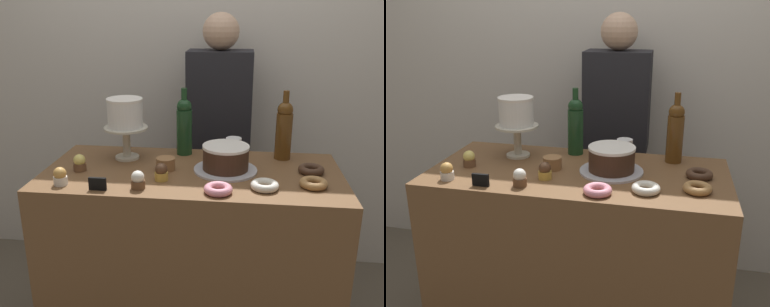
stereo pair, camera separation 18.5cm
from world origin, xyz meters
The scene contains 20 objects.
back_wall centered at (0.00, 0.88, 1.30)m, with size 6.00×0.05×2.60m.
display_counter centered at (0.00, 0.00, 0.47)m, with size 1.30×0.61×0.94m.
cake_stand_pedestal centered at (-0.33, 0.13, 1.04)m, with size 0.21×0.21×0.16m.
white_layer_cake centered at (-0.33, 0.13, 1.16)m, with size 0.17×0.17×0.13m.
silver_serving_platter centered at (0.15, 0.02, 0.94)m, with size 0.28×0.28×0.01m.
chocolate_round_cake centered at (0.15, 0.02, 1.00)m, with size 0.20×0.20×0.11m.
wine_bottle_green centered at (-0.06, 0.23, 1.08)m, with size 0.08×0.08×0.33m.
wine_bottle_amber centered at (0.41, 0.21, 1.08)m, with size 0.08×0.08×0.33m.
cupcake_chocolate centered at (-0.11, -0.12, 0.97)m, with size 0.06×0.06×0.07m.
cupcake_caramel centered at (-0.51, -0.22, 0.97)m, with size 0.06×0.06×0.07m.
cupcake_vanilla centered at (-0.19, -0.22, 0.97)m, with size 0.06×0.06×0.07m.
cupcake_lemon centered at (-0.49, -0.05, 0.97)m, with size 0.06×0.06×0.07m.
donut_sugar centered at (0.31, -0.17, 0.95)m, with size 0.11×0.11×0.03m.
donut_pink centered at (0.13, -0.23, 0.95)m, with size 0.11×0.11×0.03m.
donut_chocolate centered at (0.52, 0.03, 0.95)m, with size 0.11×0.11×0.03m.
donut_maple centered at (0.50, -0.12, 0.95)m, with size 0.11×0.11×0.03m.
cookie_stack centered at (-0.12, 0.00, 0.96)m, with size 0.08×0.08×0.05m.
price_sign_chalkboard centered at (-0.34, -0.26, 0.96)m, with size 0.07×0.01×0.05m.
coffee_cup_ceramic centered at (0.18, 0.24, 0.98)m, with size 0.08×0.08×0.09m.
barista_figure centered at (0.08, 0.63, 0.84)m, with size 0.36×0.22×1.60m.
Camera 1 is at (0.21, -1.74, 1.61)m, focal length 39.80 mm.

